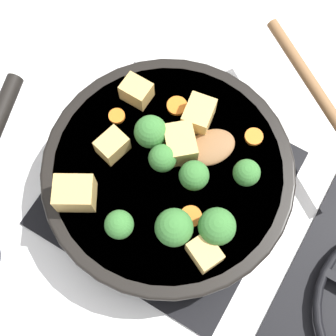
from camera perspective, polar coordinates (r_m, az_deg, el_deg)
name	(u,v)px	position (r m, az deg, el deg)	size (l,w,h in m)	color
ground_plane	(168,188)	(0.69, 0.00, -2.43)	(2.40, 2.40, 0.00)	white
front_burner_grate	(168,185)	(0.68, 0.00, -2.13)	(0.31, 0.31, 0.03)	black
skillet_pan	(167,174)	(0.63, -0.17, -0.78)	(0.33, 0.44, 0.06)	black
wooden_spoon	(278,117)	(0.64, 13.24, 6.06)	(0.26, 0.25, 0.02)	brown
tofu_cube_center_large	(178,143)	(0.60, 1.26, 3.07)	(0.05, 0.04, 0.04)	tan
tofu_cube_near_handle	(112,145)	(0.61, -6.81, 2.75)	(0.04, 0.03, 0.03)	tan
tofu_cube_east_chunk	(205,253)	(0.57, 4.48, -10.24)	(0.04, 0.03, 0.03)	tan
tofu_cube_west_chunk	(137,91)	(0.64, -3.86, 9.31)	(0.04, 0.03, 0.03)	tan
tofu_cube_back_piece	(75,193)	(0.59, -11.28, -3.05)	(0.05, 0.04, 0.04)	tan
tofu_cube_front_piece	(199,115)	(0.62, 3.84, 6.42)	(0.04, 0.03, 0.03)	tan
broccoli_floret_near_spoon	(162,160)	(0.58, -0.79, 1.00)	(0.04, 0.04, 0.04)	#709956
broccoli_floret_center_top	(217,227)	(0.56, 5.99, -7.12)	(0.05, 0.05, 0.05)	#709956
broccoli_floret_east_rim	(151,132)	(0.60, -2.11, 4.41)	(0.04, 0.04, 0.05)	#709956
broccoli_floret_west_rim	(119,225)	(0.56, -5.97, -6.89)	(0.04, 0.04, 0.04)	#709956
broccoli_floret_north_edge	(195,173)	(0.58, 3.36, -0.64)	(0.04, 0.04, 0.05)	#709956
broccoli_floret_south_cluster	(247,173)	(0.59, 9.55, -0.60)	(0.03, 0.03, 0.04)	#709956
broccoli_floret_mid_floret	(174,228)	(0.56, 0.74, -7.27)	(0.05, 0.05, 0.05)	#709956
carrot_slice_orange_thin	(254,137)	(0.63, 10.42, 3.78)	(0.02, 0.02, 0.01)	orange
carrot_slice_near_center	(117,116)	(0.64, -6.26, 6.31)	(0.02, 0.02, 0.01)	orange
carrot_slice_edge_slice	(191,217)	(0.59, 2.79, -5.94)	(0.03, 0.03, 0.01)	orange
carrot_slice_under_broccoli	(177,106)	(0.64, 1.11, 7.59)	(0.03, 0.03, 0.01)	orange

